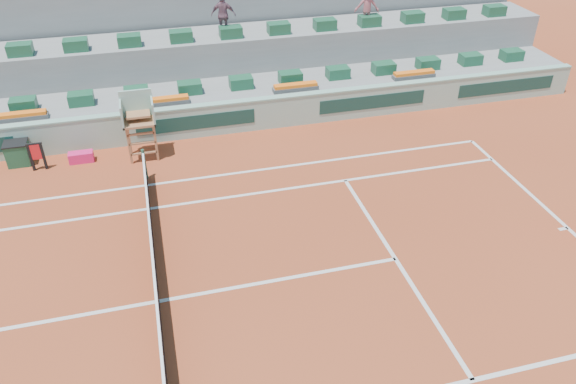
# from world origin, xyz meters

# --- Properties ---
(ground) EXTENTS (90.00, 90.00, 0.00)m
(ground) POSITION_xyz_m (0.00, 0.00, 0.00)
(ground) COLOR #91381C
(ground) RESTS_ON ground
(seating_tier_lower) EXTENTS (36.00, 4.00, 1.20)m
(seating_tier_lower) POSITION_xyz_m (0.00, 10.70, 0.60)
(seating_tier_lower) COLOR gray
(seating_tier_lower) RESTS_ON ground
(seating_tier_upper) EXTENTS (36.00, 2.40, 2.60)m
(seating_tier_upper) POSITION_xyz_m (0.00, 12.30, 1.30)
(seating_tier_upper) COLOR gray
(seating_tier_upper) RESTS_ON ground
(stadium_back_wall) EXTENTS (36.00, 0.40, 4.40)m
(stadium_back_wall) POSITION_xyz_m (0.00, 13.90, 2.20)
(stadium_back_wall) COLOR gray
(stadium_back_wall) RESTS_ON ground
(player_bag) EXTENTS (0.83, 0.37, 0.37)m
(player_bag) POSITION_xyz_m (-2.15, 7.62, 0.18)
(player_bag) COLOR #EB1E66
(player_bag) RESTS_ON ground
(spectator_mid) EXTENTS (1.06, 0.67, 1.69)m
(spectator_mid) POSITION_xyz_m (3.79, 11.99, 3.44)
(spectator_mid) COLOR #78505F
(spectator_mid) RESTS_ON seating_tier_upper
(spectator_right) EXTENTS (1.16, 0.85, 1.61)m
(spectator_right) POSITION_xyz_m (9.92, 11.89, 3.41)
(spectator_right) COLOR #A75359
(spectator_right) RESTS_ON seating_tier_upper
(court_lines) EXTENTS (23.89, 11.09, 0.01)m
(court_lines) POSITION_xyz_m (0.00, 0.00, 0.01)
(court_lines) COLOR silver
(court_lines) RESTS_ON ground
(tennis_net) EXTENTS (0.10, 11.97, 1.10)m
(tennis_net) POSITION_xyz_m (0.00, 0.00, 0.53)
(tennis_net) COLOR black
(tennis_net) RESTS_ON ground
(advertising_hoarding) EXTENTS (36.00, 0.34, 1.26)m
(advertising_hoarding) POSITION_xyz_m (0.02, 8.50, 0.63)
(advertising_hoarding) COLOR #90B5A2
(advertising_hoarding) RESTS_ON ground
(umpire_chair) EXTENTS (1.10, 0.90, 2.40)m
(umpire_chair) POSITION_xyz_m (0.00, 7.50, 1.54)
(umpire_chair) COLOR #965E39
(umpire_chair) RESTS_ON ground
(seat_row_lower) EXTENTS (32.90, 0.60, 0.44)m
(seat_row_lower) POSITION_xyz_m (0.00, 9.80, 1.42)
(seat_row_lower) COLOR #1B5134
(seat_row_lower) RESTS_ON seating_tier_lower
(seat_row_upper) EXTENTS (32.90, 0.60, 0.44)m
(seat_row_upper) POSITION_xyz_m (0.00, 11.70, 2.82)
(seat_row_upper) COLOR #1B5134
(seat_row_upper) RESTS_ON seating_tier_upper
(flower_planters) EXTENTS (26.80, 0.36, 0.28)m
(flower_planters) POSITION_xyz_m (-1.50, 9.00, 1.33)
(flower_planters) COLOR #505050
(flower_planters) RESTS_ON seating_tier_lower
(drink_cooler_a) EXTENTS (0.78, 0.68, 0.84)m
(drink_cooler_a) POSITION_xyz_m (-4.21, 8.01, 0.42)
(drink_cooler_a) COLOR #194B30
(drink_cooler_a) RESTS_ON ground
(towel_rack) EXTENTS (0.51, 0.09, 1.03)m
(towel_rack) POSITION_xyz_m (-3.51, 7.42, 0.60)
(towel_rack) COLOR black
(towel_rack) RESTS_ON ground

